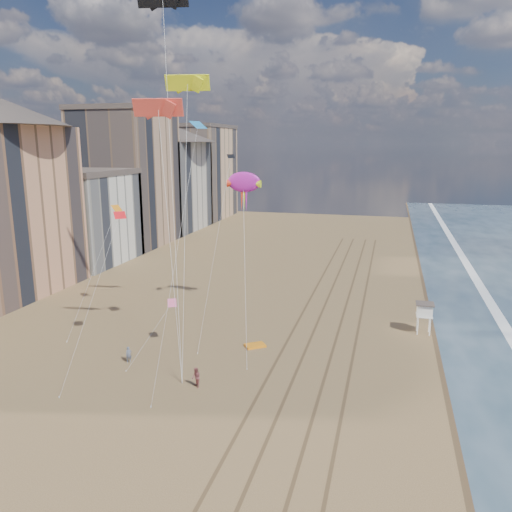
{
  "coord_description": "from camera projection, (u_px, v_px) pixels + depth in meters",
  "views": [
    {
      "loc": [
        9.05,
        -25.4,
        21.47
      ],
      "look_at": [
        -4.85,
        26.0,
        9.5
      ],
      "focal_mm": 35.0,
      "sensor_mm": 36.0,
      "label": 1
    }
  ],
  "objects": [
    {
      "name": "ground",
      "position": [
        222.0,
        498.0,
        30.94
      ],
      "size": [
        260.0,
        260.0,
        0.0
      ],
      "primitive_type": "plane",
      "color": "brown",
      "rests_on": "ground"
    },
    {
      "name": "wet_sand",
      "position": [
        464.0,
        316.0,
        63.77
      ],
      "size": [
        260.0,
        260.0,
        0.0
      ],
      "primitive_type": "plane",
      "color": "#42301E",
      "rests_on": "ground"
    },
    {
      "name": "foam",
      "position": [
        500.0,
        319.0,
        62.7
      ],
      "size": [
        260.0,
        260.0,
        0.0
      ],
      "primitive_type": "plane",
      "color": "white",
      "rests_on": "ground"
    },
    {
      "name": "tracks",
      "position": [
        326.0,
        331.0,
        58.54
      ],
      "size": [
        7.68,
        120.0,
        0.01
      ],
      "color": "brown",
      "rests_on": "ground"
    },
    {
      "name": "buildings",
      "position": [
        113.0,
        184.0,
        101.39
      ],
      "size": [
        34.72,
        131.35,
        29.0
      ],
      "color": "#C6B284",
      "rests_on": "ground"
    },
    {
      "name": "lifeguard_stand",
      "position": [
        425.0,
        310.0,
        57.32
      ],
      "size": [
        2.02,
        2.02,
        3.64
      ],
      "color": "white",
      "rests_on": "ground"
    },
    {
      "name": "grounded_kite",
      "position": [
        255.0,
        345.0,
        54.09
      ],
      "size": [
        2.54,
        2.37,
        0.24
      ],
      "primitive_type": "cube",
      "rotation": [
        0.0,
        0.0,
        0.63
      ],
      "color": "orange",
      "rests_on": "ground"
    },
    {
      "name": "show_kite",
      "position": [
        244.0,
        182.0,
        61.46
      ],
      "size": [
        4.7,
        8.63,
        23.32
      ],
      "color": "#B41BA3",
      "rests_on": "ground"
    },
    {
      "name": "kite_flyer_a",
      "position": [
        129.0,
        355.0,
        50.01
      ],
      "size": [
        0.72,
        0.71,
        1.66
      ],
      "primitive_type": "imported",
      "rotation": [
        0.0,
        0.0,
        0.75
      ],
      "color": "slate",
      "rests_on": "ground"
    },
    {
      "name": "kite_flyer_b",
      "position": [
        196.0,
        378.0,
        44.85
      ],
      "size": [
        1.14,
        1.15,
        1.87
      ],
      "primitive_type": "imported",
      "rotation": [
        0.0,
        0.0,
        -0.83
      ],
      "color": "brown",
      "rests_on": "ground"
    },
    {
      "name": "parafoils",
      "position": [
        170.0,
        55.0,
        49.55
      ],
      "size": [
        8.02,
        10.13,
        13.1
      ],
      "color": "black",
      "rests_on": "ground"
    },
    {
      "name": "small_kites",
      "position": [
        164.0,
        198.0,
        52.07
      ],
      "size": [
        16.34,
        15.32,
        18.93
      ],
      "color": "#227AB6",
      "rests_on": "ground"
    }
  ]
}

